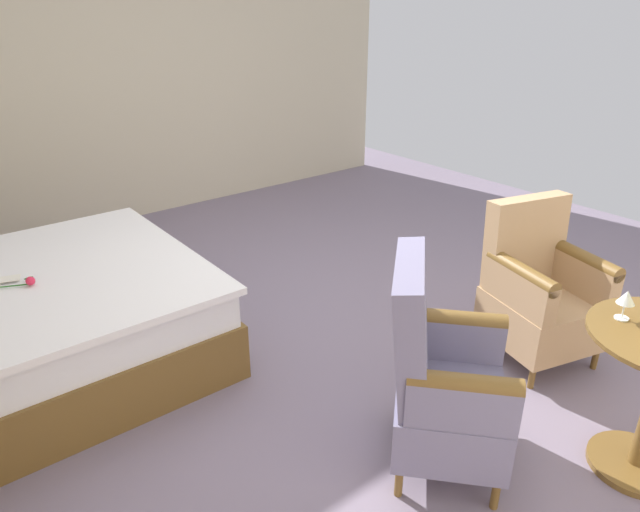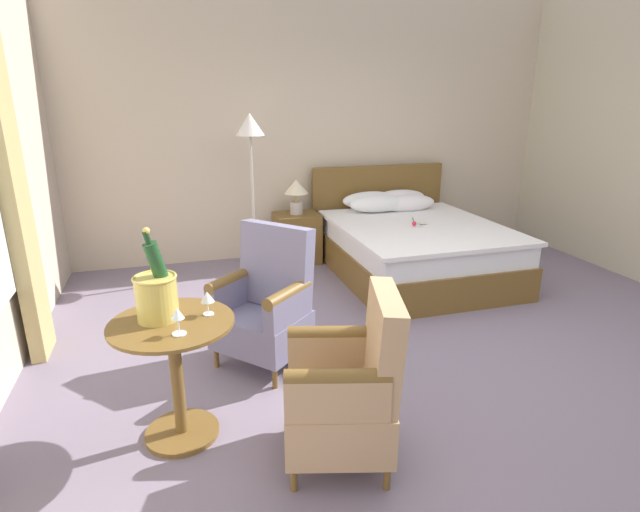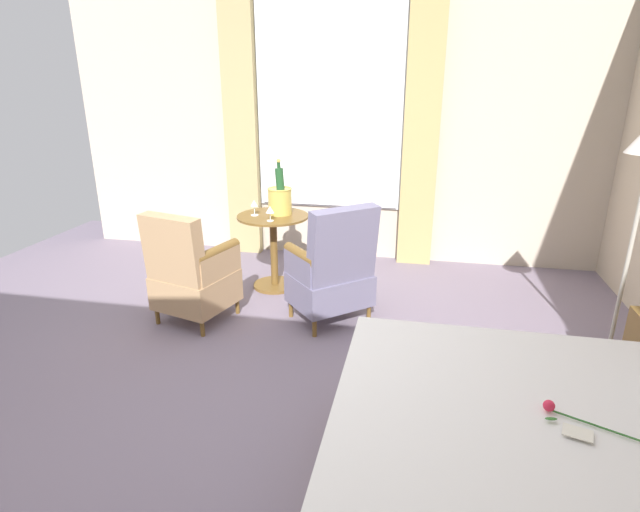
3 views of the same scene
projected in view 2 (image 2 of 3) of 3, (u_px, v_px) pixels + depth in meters
name	position (u px, v px, depth m)	size (l,w,h in m)	color
ground_plane	(433.00, 361.00, 3.68)	(7.26, 7.26, 0.00)	slate
wall_headboard_side	(320.00, 123.00, 5.87)	(5.88, 0.12, 3.10)	beige
bed	(411.00, 244.00, 5.40)	(1.68, 2.09, 1.06)	brown
nightstand	(297.00, 238.00, 5.80)	(0.52, 0.42, 0.57)	brown
bedside_lamp	(296.00, 191.00, 5.63)	(0.27, 0.27, 0.39)	#B7AEA6
floor_lamp_brass	(250.00, 144.00, 5.17)	(0.30, 0.30, 1.70)	#B8B3A6
side_table_round	(176.00, 369.00, 2.75)	(0.67, 0.67, 0.72)	brown
champagne_bucket	(157.00, 292.00, 2.65)	(0.23, 0.23, 0.51)	gold
wine_glass_near_bucket	(178.00, 316.00, 2.49)	(0.07, 0.07, 0.15)	white
wine_glass_near_edge	(207.00, 298.00, 2.72)	(0.08, 0.08, 0.14)	white
armchair_by_window	(265.00, 305.00, 3.54)	(0.78, 0.79, 1.01)	brown
armchair_facing_bed	(348.00, 390.00, 2.58)	(0.69, 0.67, 0.95)	brown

